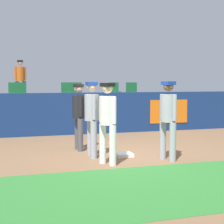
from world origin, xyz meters
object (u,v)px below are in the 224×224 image
Objects in this scene: player_coach_visitor at (168,115)px; spectator_hooded at (20,78)px; player_fielder_home at (107,118)px; player_umpire at (79,112)px; seat_back_right at (115,91)px; seat_front_center at (77,92)px; seat_back_left at (14,91)px; seat_back_center at (67,91)px; player_runner_visitor at (92,114)px; seat_front_right at (132,92)px; seat_front_left at (20,92)px; first_base at (124,155)px.

player_coach_visitor is 1.00× the size of spectator_hooded.
spectator_hooded is at bearing 162.15° from player_fielder_home.
player_umpire is 6.74m from seat_back_right.
seat_back_left is (-2.29, 1.80, 0.00)m from seat_front_center.
player_umpire is at bearing -96.57° from seat_back_center.
player_runner_visitor is 6.01m from seat_front_right.
seat_back_right reaches higher than player_fielder_home.
seat_front_left and seat_back_left have the same top height.
player_coach_visitor reaches higher than seat_back_center.
player_fielder_home is 0.98× the size of spectator_hooded.
seat_front_center is at bearing -180.00° from seat_front_right.
player_umpire is at bearing -153.87° from player_coach_visitor.
seat_back_center is 1.00× the size of seat_back_left.
player_runner_visitor is at bearing -74.44° from seat_front_left.
first_base is 0.22× the size of spectator_hooded.
seat_back_center is at bearing 179.99° from seat_back_right.
spectator_hooded is at bearing -179.64° from player_coach_visitor.
player_runner_visitor is 5.28m from seat_front_center.
seat_back_center is at bearing 170.53° from player_umpire.
seat_back_center reaches higher than player_umpire.
seat_back_right reaches higher than first_base.
seat_front_left is (-3.05, 6.06, 0.37)m from player_coach_visitor.
player_coach_visitor is 1.04× the size of player_umpire.
player_umpire is 2.08× the size of seat_front_right.
seat_front_center is (0.65, 5.23, 0.38)m from player_runner_visitor.
player_fielder_home is at bearing 8.96° from player_runner_visitor.
player_umpire is 4.51m from seat_front_left.
seat_front_left is 0.46× the size of spectator_hooded.
seat_back_right is 4.23m from spectator_hooded.
seat_back_right is at bearing -0.01° from seat_back_center.
seat_front_left is at bearing 85.18° from spectator_hooded.
player_coach_visitor is at bearing 60.94° from player_runner_visitor.
player_umpire is 5.29m from seat_front_right.
seat_back_center is at bearing 0.01° from seat_back_left.
player_coach_visitor is 6.14m from seat_front_center.
seat_front_center and seat_back_center have the same top height.
seat_front_right reaches higher than first_base.
spectator_hooded is at bearing 104.59° from first_base.
first_base is 7.55m from seat_back_right.
player_coach_visitor reaches higher than seat_front_center.
player_umpire is (-0.28, 1.76, -0.02)m from player_fielder_home.
first_base is at bearing -88.45° from seat_back_center.
player_fielder_home is 1.79m from player_umpire.
seat_back_center is 2.21m from spectator_hooded.
seat_front_center is 3.43m from spectator_hooded.
spectator_hooded reaches higher than seat_front_left.
seat_front_right is (2.17, 5.36, 1.39)m from first_base.
seat_back_center reaches higher than player_fielder_home.
seat_back_center is 2.16m from seat_back_right.
seat_back_center is (0.42, 7.85, 0.40)m from player_fielder_home.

